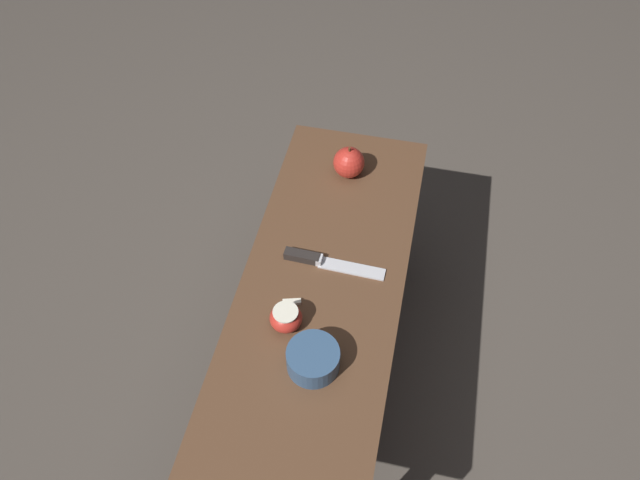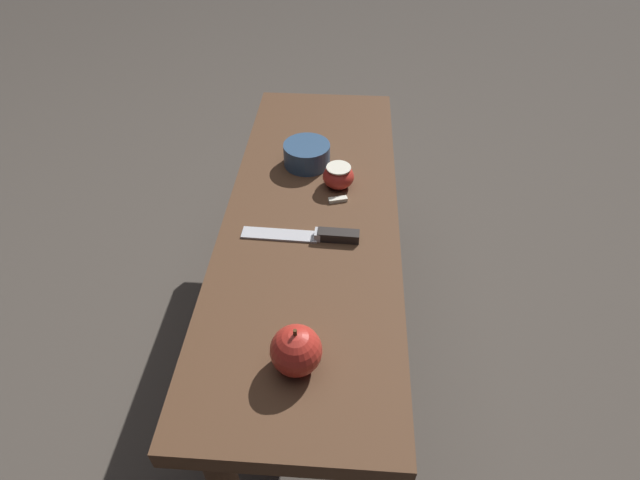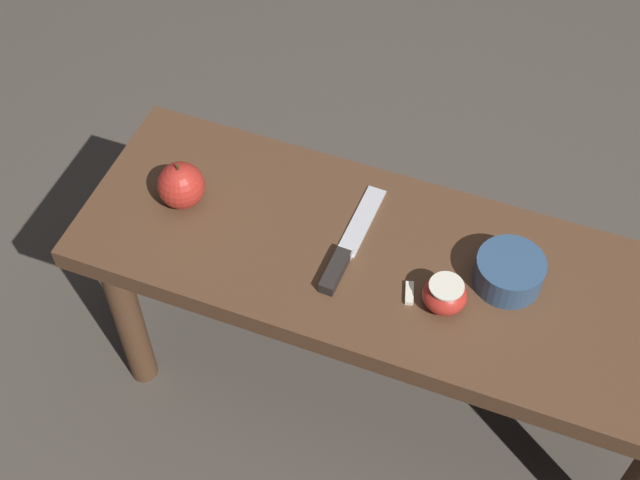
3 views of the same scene
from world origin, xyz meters
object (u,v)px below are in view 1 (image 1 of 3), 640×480
object	(u,v)px
wooden_bench	(320,310)
apple_cut	(286,318)
apple_whole	(349,162)
bowl	(313,359)
knife	(319,260)

from	to	relation	value
wooden_bench	apple_cut	distance (m)	0.14
apple_whole	apple_cut	size ratio (longest dim) A/B	1.30
wooden_bench	apple_whole	world-z (taller)	apple_whole
bowl	apple_cut	bearing A→B (deg)	43.33
wooden_bench	apple_cut	size ratio (longest dim) A/B	15.23
knife	wooden_bench	bearing A→B (deg)	-73.99
knife	apple_cut	world-z (taller)	apple_cut
knife	apple_cut	xyz separation A→B (m)	(-0.17, 0.03, 0.02)
apple_cut	bowl	bearing A→B (deg)	-136.67
wooden_bench	bowl	world-z (taller)	bowl
apple_whole	bowl	size ratio (longest dim) A/B	0.83
wooden_bench	knife	xyz separation A→B (m)	(0.08, 0.02, 0.08)
bowl	knife	bearing A→B (deg)	10.07
wooden_bench	knife	bearing A→B (deg)	14.17
apple_whole	apple_cut	world-z (taller)	apple_whole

